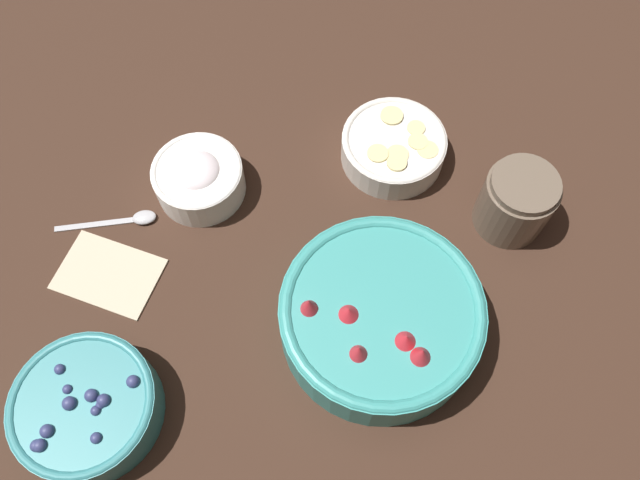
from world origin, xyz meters
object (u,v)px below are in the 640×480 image
bowl_strawberries (381,316)px  bowl_cream (198,177)px  bowl_bananas (393,146)px  jar_chocolate (515,203)px  bowl_blueberries (86,407)px

bowl_strawberries → bowl_cream: size_ratio=1.99×
bowl_bananas → jar_chocolate: (0.16, -0.08, 0.02)m
bowl_bananas → bowl_cream: bearing=-160.9°
bowl_bananas → bowl_cream: size_ratio=1.19×
bowl_blueberries → bowl_cream: bearing=79.5°
bowl_strawberries → bowl_blueberries: 0.36m
jar_chocolate → bowl_cream: bearing=-178.7°
bowl_cream → jar_chocolate: size_ratio=1.29×
bowl_bananas → jar_chocolate: jar_chocolate is taller
bowl_strawberries → bowl_blueberries: bowl_strawberries is taller
bowl_strawberries → jar_chocolate: 0.24m
bowl_strawberries → bowl_bananas: 0.26m
bowl_cream → jar_chocolate: jar_chocolate is taller
bowl_blueberries → bowl_cream: bowl_blueberries is taller
bowl_bananas → bowl_cream: 0.27m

